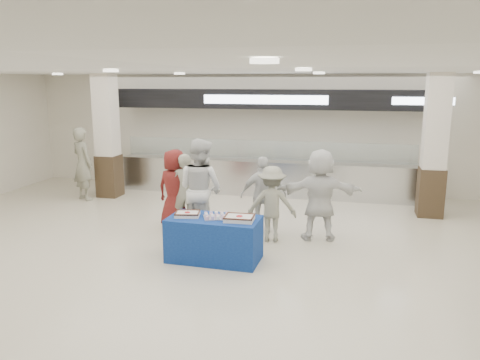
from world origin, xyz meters
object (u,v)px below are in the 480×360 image
(chef_tall, at_px, (201,189))
(soldier_b, at_px, (272,204))
(civilian_white, at_px, (320,195))
(soldier_bg, at_px, (83,164))
(display_table, at_px, (214,239))
(chef_short, at_px, (263,195))
(sheet_cake_left, at_px, (187,214))
(soldier_a, at_px, (185,192))
(civilian_maroon, at_px, (175,189))
(sheet_cake_right, at_px, (239,218))
(cupcake_tray, at_px, (217,216))

(chef_tall, height_order, soldier_b, chef_tall)
(chef_tall, distance_m, civilian_white, 2.29)
(soldier_bg, bearing_deg, display_table, 172.60)
(chef_tall, distance_m, chef_short, 1.29)
(display_table, xyz_separation_m, soldier_bg, (-4.47, 3.24, 0.56))
(sheet_cake_left, bearing_deg, soldier_a, 111.63)
(civilian_white, bearing_deg, civilian_maroon, -12.18)
(sheet_cake_right, xyz_separation_m, civilian_maroon, (-1.78, 1.65, 0.03))
(chef_tall, relative_size, chef_short, 1.25)
(sheet_cake_left, height_order, civilian_maroon, civilian_maroon)
(soldier_b, relative_size, civilian_white, 0.82)
(chef_tall, bearing_deg, civilian_maroon, -11.38)
(civilian_maroon, bearing_deg, chef_tall, 155.22)
(display_table, xyz_separation_m, civilian_maroon, (-1.32, 1.59, 0.45))
(chef_tall, bearing_deg, soldier_a, -18.79)
(civilian_maroon, relative_size, soldier_a, 1.04)
(civilian_white, bearing_deg, chef_tall, 0.67)
(sheet_cake_right, bearing_deg, chef_short, 87.44)
(sheet_cake_right, distance_m, civilian_white, 1.97)
(soldier_bg, bearing_deg, soldier_b, -172.59)
(chef_tall, bearing_deg, civilian_white, -144.58)
(soldier_a, distance_m, chef_tall, 0.70)
(sheet_cake_right, distance_m, soldier_a, 2.20)
(sheet_cake_left, xyz_separation_m, chef_short, (1.00, 1.68, -0.02))
(sheet_cake_left, height_order, soldier_a, soldier_a)
(cupcake_tray, relative_size, soldier_b, 0.37)
(sheet_cake_right, relative_size, soldier_bg, 0.26)
(display_table, height_order, sheet_cake_left, sheet_cake_left)
(soldier_b, bearing_deg, sheet_cake_left, 36.67)
(soldier_a, bearing_deg, sheet_cake_right, 122.03)
(sheet_cake_right, distance_m, chef_tall, 1.54)
(display_table, bearing_deg, soldier_a, 126.95)
(sheet_cake_right, xyz_separation_m, soldier_a, (-1.53, 1.58, -0.01))
(sheet_cake_left, distance_m, soldier_b, 1.75)
(civilian_maroon, relative_size, soldier_b, 1.13)
(soldier_b, bearing_deg, civilian_maroon, -17.96)
(civilian_white, bearing_deg, soldier_bg, -26.29)
(cupcake_tray, xyz_separation_m, soldier_bg, (-4.52, 3.23, 0.15))
(soldier_b, xyz_separation_m, civilian_white, (0.88, 0.29, 0.16))
(cupcake_tray, relative_size, soldier_bg, 0.29)
(sheet_cake_left, relative_size, soldier_a, 0.29)
(soldier_b, bearing_deg, soldier_a, -17.24)
(soldier_a, xyz_separation_m, chef_short, (1.61, 0.14, -0.01))
(chef_tall, xyz_separation_m, civilian_white, (2.24, 0.44, -0.09))
(sheet_cake_left, xyz_separation_m, chef_tall, (-0.11, 1.07, 0.18))
(cupcake_tray, bearing_deg, sheet_cake_right, -9.90)
(sheet_cake_right, xyz_separation_m, soldier_bg, (-4.92, 3.30, 0.14))
(sheet_cake_right, distance_m, soldier_b, 1.31)
(chef_short, bearing_deg, civilian_white, 157.42)
(soldier_b, relative_size, soldier_bg, 0.78)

